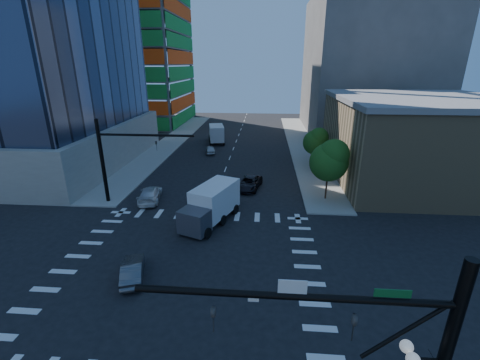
{
  "coord_description": "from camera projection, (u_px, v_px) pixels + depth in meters",
  "views": [
    {
      "loc": [
        5.52,
        -19.75,
        14.37
      ],
      "look_at": [
        3.36,
        8.0,
        4.25
      ],
      "focal_mm": 24.0,
      "sensor_mm": 36.0,
      "label": 1
    }
  ],
  "objects": [
    {
      "name": "signal_mast_nw",
      "position": [
        115.0,
        154.0,
        33.44
      ],
      "size": [
        10.2,
        0.4,
        9.0
      ],
      "color": "black",
      "rests_on": "sidewalk_nw"
    },
    {
      "name": "road_markings",
      "position": [
        187.0,
        269.0,
        23.81
      ],
      "size": [
        20.0,
        20.0,
        0.01
      ],
      "primitive_type": "cube",
      "color": "silver",
      "rests_on": "ground"
    },
    {
      "name": "construction_building",
      "position": [
        128.0,
        17.0,
        75.42
      ],
      "size": [
        25.16,
        34.5,
        70.6
      ],
      "color": "slate",
      "rests_on": "ground"
    },
    {
      "name": "bg_building_ne",
      "position": [
        367.0,
        65.0,
        68.6
      ],
      "size": [
        24.0,
        30.0,
        28.0
      ],
      "primitive_type": "cube",
      "color": "#5A5551",
      "rests_on": "ground"
    },
    {
      "name": "car_sb_mid",
      "position": [
        210.0,
        150.0,
        54.3
      ],
      "size": [
        2.26,
        4.07,
        1.31
      ],
      "primitive_type": "imported",
      "rotation": [
        0.0,
        0.0,
        3.34
      ],
      "color": "#B4B7BC",
      "rests_on": "ground"
    },
    {
      "name": "tree_south",
      "position": [
        330.0,
        160.0,
        34.32
      ],
      "size": [
        4.16,
        4.16,
        6.82
      ],
      "color": "#382316",
      "rests_on": "sidewalk_ne"
    },
    {
      "name": "tree_north",
      "position": [
        316.0,
        141.0,
        45.78
      ],
      "size": [
        3.54,
        3.52,
        5.78
      ],
      "color": "#382316",
      "rests_on": "sidewalk_ne"
    },
    {
      "name": "car_sb_near",
      "position": [
        150.0,
        194.0,
        35.52
      ],
      "size": [
        3.01,
        5.54,
        1.52
      ],
      "primitive_type": "imported",
      "rotation": [
        0.0,
        0.0,
        3.32
      ],
      "color": "white",
      "rests_on": "ground"
    },
    {
      "name": "sidewalk_ne",
      "position": [
        301.0,
        144.0,
        60.36
      ],
      "size": [
        5.0,
        60.0,
        0.15
      ],
      "primitive_type": "cube",
      "color": "#989790",
      "rests_on": "ground"
    },
    {
      "name": "sidewalk_nw",
      "position": [
        171.0,
        142.0,
        62.18
      ],
      "size": [
        5.0,
        60.0,
        0.15
      ],
      "primitive_type": "cube",
      "color": "#989790",
      "rests_on": "ground"
    },
    {
      "name": "car_sb_cross",
      "position": [
        133.0,
        270.0,
        22.63
      ],
      "size": [
        2.58,
        4.29,
        1.33
      ],
      "primitive_type": "imported",
      "rotation": [
        0.0,
        0.0,
        3.45
      ],
      "color": "#4D4E52",
      "rests_on": "ground"
    },
    {
      "name": "ground",
      "position": [
        187.0,
        269.0,
        23.82
      ],
      "size": [
        160.0,
        160.0,
        0.0
      ],
      "primitive_type": "plane",
      "color": "black",
      "rests_on": "ground"
    },
    {
      "name": "box_truck_near",
      "position": [
        209.0,
        208.0,
        30.17
      ],
      "size": [
        5.11,
        7.28,
        3.51
      ],
      "rotation": [
        0.0,
        0.0,
        -0.38
      ],
      "color": "black",
      "rests_on": "ground"
    },
    {
      "name": "box_truck_far",
      "position": [
        216.0,
        134.0,
        61.93
      ],
      "size": [
        4.0,
        6.91,
        3.4
      ],
      "rotation": [
        0.0,
        0.0,
        3.34
      ],
      "color": "black",
      "rests_on": "ground"
    },
    {
      "name": "car_nb_far",
      "position": [
        250.0,
        183.0,
        38.99
      ],
      "size": [
        3.32,
        5.47,
        1.42
      ],
      "primitive_type": "imported",
      "rotation": [
        0.0,
        0.0,
        -0.2
      ],
      "color": "black",
      "rests_on": "ground"
    },
    {
      "name": "commercial_building",
      "position": [
        418.0,
        139.0,
        40.79
      ],
      "size": [
        20.5,
        22.5,
        10.6
      ],
      "color": "#978058",
      "rests_on": "ground"
    }
  ]
}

